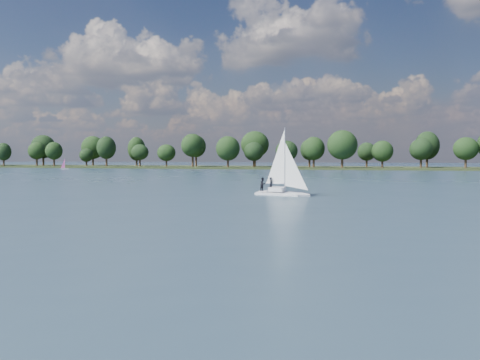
# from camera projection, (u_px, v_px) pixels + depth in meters

# --- Properties ---
(ground) EXTENTS (700.00, 700.00, 0.00)m
(ground) POSITION_uv_depth(u_px,v_px,m) (373.00, 181.00, 110.53)
(ground) COLOR #233342
(ground) RESTS_ON ground
(far_shore) EXTENTS (660.00, 40.00, 1.50)m
(far_shore) POSITION_uv_depth(u_px,v_px,m) (383.00, 169.00, 218.07)
(far_shore) COLOR black
(far_shore) RESTS_ON ground
(sailboat) EXTENTS (7.27, 4.07, 9.23)m
(sailboat) POSITION_uv_depth(u_px,v_px,m) (280.00, 176.00, 69.39)
(sailboat) COLOR silver
(sailboat) RESTS_ON ground
(dinghy_pink) EXTENTS (3.16, 2.31, 4.71)m
(dinghy_pink) POSITION_uv_depth(u_px,v_px,m) (65.00, 166.00, 215.60)
(dinghy_pink) COLOR silver
(dinghy_pink) RESTS_ON ground
(treeline) EXTENTS (563.04, 74.33, 18.02)m
(treeline) POSITION_uv_depth(u_px,v_px,m) (377.00, 149.00, 214.65)
(treeline) COLOR black
(treeline) RESTS_ON ground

